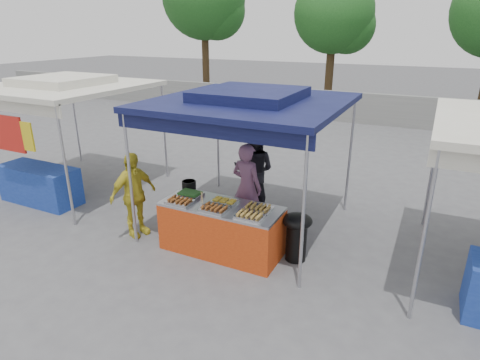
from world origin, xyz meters
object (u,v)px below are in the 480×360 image
at_px(cooking_pot, 189,185).
at_px(helper_man, 254,171).
at_px(vendor_table, 221,228).
at_px(vendor_woman, 247,187).
at_px(wok_burner, 297,233).
at_px(customer_person, 133,195).

xyz_separation_m(cooking_pot, helper_man, (0.68, 1.30, -0.04)).
xyz_separation_m(vendor_table, vendor_woman, (0.01, 0.96, 0.40)).
height_order(cooking_pot, vendor_woman, vendor_woman).
bearing_deg(helper_man, cooking_pot, 57.02).
relative_size(cooking_pot, vendor_woman, 0.15).
bearing_deg(helper_man, wok_burner, 129.65).
height_order(cooking_pot, helper_man, helper_man).
bearing_deg(wok_burner, vendor_table, -172.86).
distance_m(cooking_pot, customer_person, 0.99).
bearing_deg(helper_man, vendor_table, 90.64).
relative_size(wok_burner, customer_person, 0.52).
xyz_separation_m(helper_man, customer_person, (-1.50, -1.84, -0.10)).
xyz_separation_m(cooking_pot, customer_person, (-0.82, -0.54, -0.14)).
distance_m(helper_man, customer_person, 2.38).
bearing_deg(wok_burner, vendor_woman, 144.15).
bearing_deg(customer_person, cooking_pot, -40.44).
bearing_deg(vendor_woman, wok_burner, 160.04).
height_order(cooking_pot, customer_person, customer_person).
bearing_deg(vendor_table, customer_person, -174.57).
bearing_deg(cooking_pot, customer_person, -146.71).
bearing_deg(vendor_table, vendor_woman, 89.42).
height_order(vendor_table, cooking_pot, cooking_pot).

